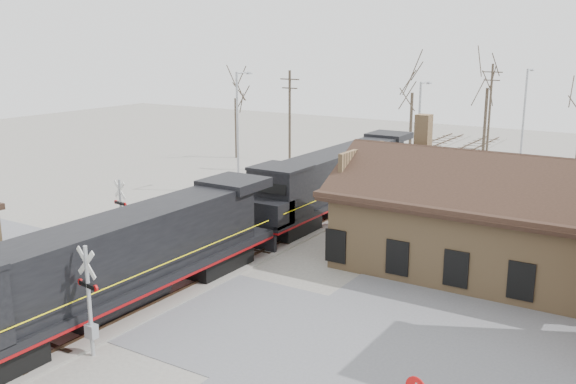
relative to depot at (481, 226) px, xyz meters
name	(u,v)px	position (x,y,z in m)	size (l,w,h in m)	color
ground	(155,297)	(-11.99, -12.00, -2.41)	(140.00, 140.00, 0.00)	#9D988E
road	(155,297)	(-11.99, -12.00, -2.39)	(60.00, 9.00, 0.03)	#5E5E63
parking_lot	(575,360)	(6.01, -8.00, -2.39)	(22.00, 26.00, 0.03)	#5E5E63
track_main	(312,222)	(-11.99, 3.00, -2.34)	(3.40, 90.00, 0.24)	#9D988E
track_siding	(257,213)	(-16.49, 3.00, -2.34)	(3.40, 90.00, 0.24)	#9D988E
depot	(481,226)	(0.00, 0.00, 0.00)	(15.20, 9.31, 7.90)	#9A774F
locomotive_lead	(105,267)	(-11.99, -14.90, 0.00)	(3.08, 20.63, 4.58)	black
locomotive_trailing	(334,180)	(-11.99, 6.00, 0.00)	(3.08, 20.63, 4.34)	black
crossbuck_near	(90,306)	(-9.94, -17.54, -0.34)	(1.27, 0.33, 4.46)	#A5A8AD
crossbuck_far	(121,215)	(-19.03, -7.29, -0.50)	(1.16, 0.30, 4.06)	#A5A8AD
streetlight_a	(239,126)	(-21.54, 7.79, 2.90)	(0.25, 2.04, 9.54)	#A5A8AD
streetlight_b	(419,136)	(-8.26, 12.26, 2.63)	(0.25, 2.04, 8.99)	#A5A8AD
streetlight_c	(524,121)	(-3.06, 22.41, 2.97)	(0.25, 2.04, 9.67)	#A5A8AD
utility_pole_a	(290,119)	(-22.63, 17.14, 2.45)	(2.00, 0.24, 9.27)	#382D23
utility_pole_b	(490,111)	(-8.44, 32.03, 2.65)	(2.00, 0.24, 9.67)	#382D23
tree_a	(236,88)	(-30.92, 20.00, 4.74)	(4.10, 4.10, 10.05)	#382D23
tree_b	(413,81)	(-15.22, 28.34, 5.53)	(4.55, 4.55, 11.14)	#382D23
tree_c	(488,76)	(-9.21, 33.48, 5.98)	(4.80, 4.80, 11.77)	#382D23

